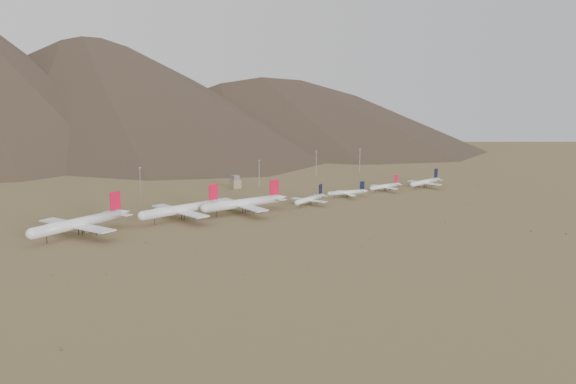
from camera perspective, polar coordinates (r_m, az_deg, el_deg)
ground at (r=465.76m, az=-0.34°, el=-2.11°), size 3000.00×3000.00×0.00m
mountain_ridge at (r=1300.63m, az=-24.20°, el=11.53°), size 4400.00×1000.00×300.00m
widebody_west at (r=426.22m, az=-18.11°, el=-2.64°), size 76.36×61.10×23.86m
widebody_centre at (r=456.61m, az=-9.45°, el=-1.51°), size 74.40×57.92×22.21m
widebody_east at (r=472.98m, az=-4.04°, el=-0.99°), size 75.30×57.66×22.36m
narrowbody_a at (r=504.80m, az=1.98°, el=-0.62°), size 41.30×30.89×14.27m
narrowbody_b at (r=538.43m, az=5.32°, el=-0.03°), size 37.61×27.68×12.62m
narrowbody_c at (r=572.15m, az=8.65°, el=0.52°), size 39.88×28.70×13.16m
narrowbody_d at (r=597.49m, az=12.12°, el=0.89°), size 46.86×34.16×15.56m
control_tower at (r=580.02m, az=-4.71°, el=0.83°), size 8.00×8.00×12.00m
mast_west at (r=546.40m, az=-13.00°, el=0.97°), size 2.00×0.60×25.70m
mast_centre at (r=579.97m, az=-2.59°, el=1.74°), size 2.00×0.60×25.70m
mast_east at (r=653.48m, az=2.52°, el=2.69°), size 2.00×0.60×25.70m
mast_far_east at (r=676.32m, az=6.40°, el=2.89°), size 2.00×0.60×25.70m
desert_scrub at (r=395.75m, az=8.10°, el=-4.37°), size 439.66×179.42×0.88m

